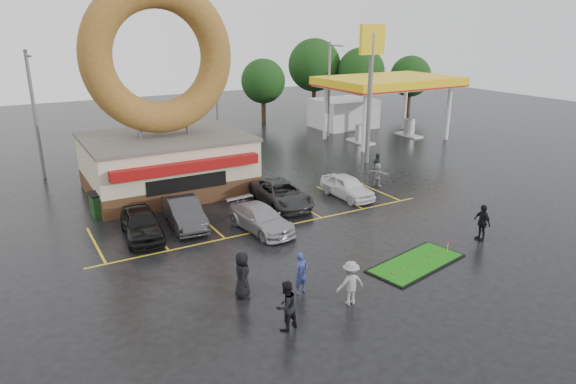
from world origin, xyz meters
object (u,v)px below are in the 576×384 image
car_grey (281,194)px  person_cameraman (482,222)px  shell_sign (371,69)px  putting_green (416,263)px  donut_shop (164,124)px  streetlight_right (329,87)px  car_silver (261,218)px  car_white (347,187)px  streetlight_mid (217,97)px  car_black (141,224)px  gas_station (368,97)px  person_blue (301,273)px  car_dgrey (184,213)px  dumpster (108,203)px  streetlight_left (35,112)px

car_grey → person_cameraman: person_cameraman is taller
shell_sign → putting_green: 19.79m
donut_shop → streetlight_right: (19.00, 8.95, 0.32)m
donut_shop → car_silver: bearing=-77.2°
shell_sign → car_grey: shell_sign is taller
car_grey → putting_green: size_ratio=0.99×
car_grey → car_silver: bearing=-130.5°
shell_sign → car_white: (-6.55, -6.34, -6.65)m
streetlight_mid → car_black: 19.03m
car_white → gas_station: bearing=47.4°
car_grey → person_blue: size_ratio=2.92×
streetlight_mid → car_dgrey: bearing=-119.1°
car_silver → dumpster: (-6.64, 6.71, -0.03)m
person_cameraman → dumpster: bearing=-121.5°
streetlight_left → dumpster: (2.50, -9.71, -4.13)m
car_grey → person_blue: person_blue is taller
streetlight_left → streetlight_mid: 14.04m
car_black → gas_station: bearing=35.7°
car_white → putting_green: (-2.88, -9.43, -0.68)m
streetlight_mid → car_dgrey: streetlight_mid is taller
donut_shop → person_blue: bearing=-88.2°
person_blue → streetlight_mid: bearing=62.2°
donut_shop → car_black: 8.96m
car_grey → dumpster: 10.26m
donut_shop → person_cameraman: (11.44, -16.25, -3.51)m
car_grey → car_white: car_grey is taller
car_white → donut_shop: bearing=141.2°
streetlight_right → car_silver: streetlight_right is taller
donut_shop → car_black: size_ratio=2.96×
shell_sign → streetlight_mid: bearing=135.3°
shell_sign → streetlight_left: (-23.00, 7.92, -2.60)m
streetlight_mid → car_white: streetlight_mid is taller
donut_shop → person_cameraman: donut_shop is taller
car_silver → streetlight_left: bearing=112.6°
streetlight_left → putting_green: size_ratio=1.69×
gas_station → car_grey: (-17.95, -14.47, -2.97)m
car_grey → person_cameraman: (6.39, -9.74, 0.22)m
car_white → dumpster: (-13.95, 4.55, -0.07)m
car_silver → gas_station: bearing=33.4°
car_grey → putting_green: 10.37m
shell_sign → person_cameraman: shell_sign is taller
person_blue → car_grey: bearing=52.5°
car_dgrey → person_blue: (1.75, -9.51, 0.13)m
streetlight_mid → car_white: 15.98m
gas_station → car_grey: bearing=-141.1°
car_black → person_blue: bearing=-59.2°
car_white → shell_sign: bearing=43.0°
car_black → car_silver: size_ratio=0.97×
streetlight_mid → person_blue: 25.46m
donut_shop → car_dgrey: 7.89m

